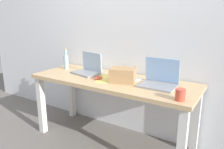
{
  "coord_description": "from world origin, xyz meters",
  "views": [
    {
      "loc": [
        1.19,
        -1.91,
        1.4
      ],
      "look_at": [
        0.0,
        0.0,
        0.79
      ],
      "focal_mm": 35.21,
      "sensor_mm": 36.0,
      "label": 1
    }
  ],
  "objects_px": {
    "laptop_right": "(159,80)",
    "coffee_mug": "(180,95)",
    "laptop_left": "(88,69)",
    "beer_bottle": "(66,61)",
    "cardboard_box": "(123,75)",
    "desk": "(112,88)",
    "computer_mouse": "(98,78)"
  },
  "relations": [
    {
      "from": "desk",
      "to": "beer_bottle",
      "type": "distance_m",
      "value": 0.77
    },
    {
      "from": "laptop_left",
      "to": "computer_mouse",
      "type": "bearing_deg",
      "value": -29.35
    },
    {
      "from": "desk",
      "to": "cardboard_box",
      "type": "bearing_deg",
      "value": -10.98
    },
    {
      "from": "laptop_left",
      "to": "cardboard_box",
      "type": "relative_size",
      "value": 1.46
    },
    {
      "from": "desk",
      "to": "laptop_left",
      "type": "bearing_deg",
      "value": 172.07
    },
    {
      "from": "laptop_left",
      "to": "cardboard_box",
      "type": "height_order",
      "value": "laptop_left"
    },
    {
      "from": "beer_bottle",
      "to": "cardboard_box",
      "type": "xyz_separation_m",
      "value": [
        0.88,
        -0.11,
        -0.03
      ]
    },
    {
      "from": "laptop_left",
      "to": "coffee_mug",
      "type": "relative_size",
      "value": 3.82
    },
    {
      "from": "computer_mouse",
      "to": "cardboard_box",
      "type": "distance_m",
      "value": 0.28
    },
    {
      "from": "desk",
      "to": "laptop_left",
      "type": "distance_m",
      "value": 0.4
    },
    {
      "from": "laptop_right",
      "to": "computer_mouse",
      "type": "bearing_deg",
      "value": -168.69
    },
    {
      "from": "laptop_right",
      "to": "laptop_left",
      "type": "bearing_deg",
      "value": 179.03
    },
    {
      "from": "desk",
      "to": "cardboard_box",
      "type": "relative_size",
      "value": 7.24
    },
    {
      "from": "beer_bottle",
      "to": "coffee_mug",
      "type": "xyz_separation_m",
      "value": [
        1.52,
        -0.31,
        -0.05
      ]
    },
    {
      "from": "desk",
      "to": "laptop_left",
      "type": "height_order",
      "value": "laptop_left"
    },
    {
      "from": "desk",
      "to": "computer_mouse",
      "type": "distance_m",
      "value": 0.19
    },
    {
      "from": "laptop_left",
      "to": "beer_bottle",
      "type": "distance_m",
      "value": 0.37
    },
    {
      "from": "laptop_left",
      "to": "cardboard_box",
      "type": "bearing_deg",
      "value": -8.81
    },
    {
      "from": "coffee_mug",
      "to": "cardboard_box",
      "type": "bearing_deg",
      "value": 162.46
    },
    {
      "from": "computer_mouse",
      "to": "coffee_mug",
      "type": "distance_m",
      "value": 0.91
    },
    {
      "from": "laptop_left",
      "to": "coffee_mug",
      "type": "xyz_separation_m",
      "value": [
        1.15,
        -0.28,
        -0.01
      ]
    },
    {
      "from": "laptop_right",
      "to": "coffee_mug",
      "type": "distance_m",
      "value": 0.38
    },
    {
      "from": "coffee_mug",
      "to": "laptop_right",
      "type": "bearing_deg",
      "value": 136.27
    },
    {
      "from": "laptop_left",
      "to": "laptop_right",
      "type": "xyz_separation_m",
      "value": [
        0.87,
        -0.01,
        0.0
      ]
    },
    {
      "from": "desk",
      "to": "cardboard_box",
      "type": "xyz_separation_m",
      "value": [
        0.15,
        -0.03,
        0.18
      ]
    },
    {
      "from": "desk",
      "to": "cardboard_box",
      "type": "height_order",
      "value": "cardboard_box"
    },
    {
      "from": "desk",
      "to": "coffee_mug",
      "type": "height_order",
      "value": "coffee_mug"
    },
    {
      "from": "laptop_right",
      "to": "beer_bottle",
      "type": "relative_size",
      "value": 1.34
    },
    {
      "from": "laptop_left",
      "to": "desk",
      "type": "bearing_deg",
      "value": -7.93
    },
    {
      "from": "laptop_right",
      "to": "coffee_mug",
      "type": "height_order",
      "value": "laptop_right"
    },
    {
      "from": "cardboard_box",
      "to": "computer_mouse",
      "type": "bearing_deg",
      "value": -167.27
    },
    {
      "from": "cardboard_box",
      "to": "desk",
      "type": "bearing_deg",
      "value": 169.02
    }
  ]
}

